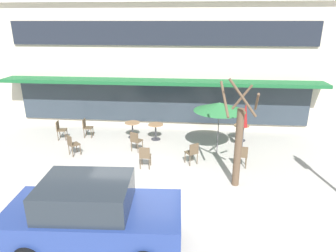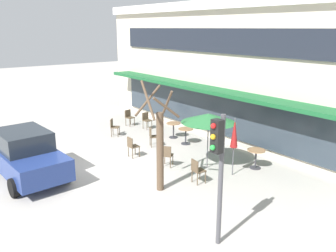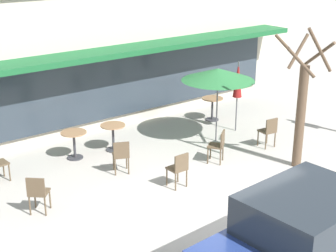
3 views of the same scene
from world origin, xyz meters
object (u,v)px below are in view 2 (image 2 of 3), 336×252
cafe_table_by_tree (186,134)px  cafe_chair_1 (153,135)px  patio_umbrella_green_folded (234,133)px  patio_umbrella_cream_folded (209,118)px  cafe_chair_6 (197,169)px  street_tree (159,144)px  cafe_chair_4 (129,116)px  cafe_table_streetside (256,156)px  cafe_chair_3 (146,119)px  cafe_table_near_wall (173,128)px  cafe_chair_0 (132,145)px  parked_sedan (25,154)px  traffic_light_pole (219,160)px  cafe_chair_5 (114,126)px  cafe_chair_2 (167,154)px

cafe_table_by_tree → cafe_chair_1: 1.59m
patio_umbrella_green_folded → patio_umbrella_cream_folded: size_ratio=1.00×
cafe_table_by_tree → cafe_chair_6: 4.42m
street_tree → cafe_chair_6: bearing=74.1°
patio_umbrella_cream_folded → cafe_chair_4: (-7.25, 0.83, -1.50)m
cafe_table_streetside → cafe_chair_3: size_ratio=0.85×
cafe_table_near_wall → patio_umbrella_green_folded: size_ratio=0.35×
cafe_table_near_wall → cafe_table_by_tree: bearing=-7.9°
cafe_chair_0 → cafe_chair_6: (3.64, 0.43, 0.00)m
parked_sedan → cafe_table_streetside: bearing=58.3°
cafe_table_near_wall → cafe_chair_1: cafe_chair_1 is taller
cafe_table_by_tree → cafe_chair_4: bearing=-174.8°
patio_umbrella_green_folded → cafe_chair_6: size_ratio=2.47×
cafe_chair_0 → cafe_chair_4: (-4.45, 2.55, 0.00)m
cafe_table_near_wall → cafe_table_streetside: size_ratio=1.00×
cafe_chair_1 → traffic_light_pole: (7.34, -3.17, 1.77)m
cafe_table_streetside → cafe_chair_6: (-0.34, -2.76, 0.01)m
cafe_chair_3 → street_tree: street_tree is taller
cafe_table_streetside → cafe_table_by_tree: bearing=-176.6°
cafe_chair_3 → cafe_chair_6: size_ratio=1.00×
cafe_chair_3 → traffic_light_pole: size_ratio=0.26×
cafe_chair_0 → cafe_chair_6: same height
cafe_table_by_tree → cafe_chair_6: size_ratio=0.85×
cafe_chair_4 → cafe_chair_6: same height
cafe_chair_6 → parked_sedan: bearing=-132.3°
cafe_table_streetside → traffic_light_pole: bearing=-60.8°
cafe_chair_1 → parked_sedan: parked_sedan is taller
cafe_chair_6 → cafe_chair_5: bearing=176.3°
traffic_light_pole → patio_umbrella_green_folded: bearing=127.5°
cafe_chair_1 → cafe_chair_6: (4.29, -1.08, 0.00)m
cafe_table_by_tree → cafe_chair_0: size_ratio=0.85×
parked_sedan → street_tree: (3.82, 3.27, 0.75)m
patio_umbrella_green_folded → cafe_chair_4: (-8.34, 0.56, -1.10)m
cafe_table_streetside → cafe_chair_4: size_ratio=0.85×
street_tree → traffic_light_pole: street_tree is taller
cafe_chair_0 → street_tree: size_ratio=0.24×
cafe_table_near_wall → street_tree: bearing=-42.6°
cafe_chair_2 → cafe_chair_5: (-4.95, 0.36, 0.00)m
traffic_light_pole → parked_sedan: bearing=-160.8°
cafe_table_near_wall → cafe_chair_4: (-3.32, -0.57, 0.01)m
cafe_chair_5 → cafe_chair_6: size_ratio=1.00×
cafe_chair_0 → cafe_chair_1: same height
cafe_table_streetside → cafe_chair_2: bearing=-129.6°
cafe_table_by_tree → street_tree: size_ratio=0.20×
cafe_chair_2 → street_tree: 2.34m
cafe_table_near_wall → cafe_chair_3: cafe_chair_3 is taller
cafe_table_near_wall → cafe_chair_3: 2.21m
cafe_chair_0 → cafe_table_near_wall: bearing=110.0°
cafe_table_streetside → cafe_chair_0: (-3.98, -3.19, 0.01)m
patio_umbrella_cream_folded → parked_sedan: (-3.37, -5.90, -1.14)m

